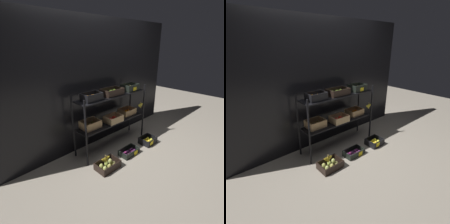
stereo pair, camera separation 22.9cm
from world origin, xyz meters
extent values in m
plane|color=gray|center=(0.00, 0.00, 0.00)|extent=(10.00, 10.00, 0.00)
cube|color=black|center=(0.00, 0.38, 1.14)|extent=(3.83, 0.12, 2.27)
cylinder|color=black|center=(-0.71, -0.18, 0.55)|extent=(0.03, 0.03, 1.10)
cylinder|color=black|center=(0.71, -0.18, 0.55)|extent=(0.03, 0.03, 1.10)
cylinder|color=black|center=(-0.71, 0.18, 0.55)|extent=(0.03, 0.03, 1.10)
cylinder|color=black|center=(0.71, 0.18, 0.55)|extent=(0.03, 0.03, 1.10)
cube|color=black|center=(0.00, 0.00, 0.50)|extent=(1.39, 0.32, 0.02)
cube|color=black|center=(0.00, 0.00, 0.99)|extent=(1.39, 0.32, 0.02)
cube|color=tan|center=(-0.46, 0.05, 0.51)|extent=(0.31, 0.25, 0.01)
cube|color=tan|center=(-0.46, -0.07, 0.58)|extent=(0.31, 0.02, 0.12)
cube|color=tan|center=(-0.46, 0.16, 0.58)|extent=(0.31, 0.02, 0.12)
cube|color=tan|center=(-0.60, 0.05, 0.58)|extent=(0.02, 0.22, 0.12)
cube|color=tan|center=(-0.31, 0.05, 0.58)|extent=(0.02, 0.22, 0.12)
ellipsoid|color=brown|center=(-0.53, 0.01, 0.55)|extent=(0.05, 0.05, 0.07)
ellipsoid|color=brown|center=(-0.46, 0.01, 0.55)|extent=(0.05, 0.05, 0.07)
ellipsoid|color=brown|center=(-0.39, 0.01, 0.55)|extent=(0.05, 0.05, 0.07)
ellipsoid|color=brown|center=(-0.53, 0.09, 0.55)|extent=(0.05, 0.05, 0.07)
ellipsoid|color=brown|center=(-0.46, 0.09, 0.55)|extent=(0.05, 0.05, 0.07)
ellipsoid|color=brown|center=(-0.38, 0.09, 0.55)|extent=(0.05, 0.05, 0.07)
cube|color=tan|center=(-0.01, -0.04, 0.51)|extent=(0.32, 0.23, 0.01)
cube|color=tan|center=(-0.01, -0.15, 0.57)|extent=(0.32, 0.02, 0.11)
cube|color=tan|center=(-0.01, 0.07, 0.57)|extent=(0.32, 0.02, 0.11)
cube|color=tan|center=(-0.16, -0.04, 0.57)|extent=(0.02, 0.20, 0.11)
cube|color=tan|center=(0.15, -0.04, 0.57)|extent=(0.02, 0.20, 0.11)
sphere|color=red|center=(-0.06, -0.07, 0.56)|extent=(0.07, 0.07, 0.07)
sphere|color=red|center=(0.05, -0.07, 0.56)|extent=(0.07, 0.07, 0.07)
sphere|color=red|center=(-0.06, -0.01, 0.56)|extent=(0.07, 0.07, 0.07)
sphere|color=red|center=(0.05, 0.00, 0.56)|extent=(0.07, 0.07, 0.07)
cube|color=tan|center=(0.45, 0.03, 0.51)|extent=(0.32, 0.24, 0.01)
cube|color=tan|center=(0.45, -0.08, 0.57)|extent=(0.32, 0.02, 0.10)
cube|color=tan|center=(0.45, 0.14, 0.57)|extent=(0.32, 0.02, 0.10)
cube|color=tan|center=(0.30, 0.03, 0.57)|extent=(0.02, 0.21, 0.10)
cube|color=tan|center=(0.60, 0.03, 0.57)|extent=(0.02, 0.21, 0.10)
sphere|color=orange|center=(0.37, 0.00, 0.55)|extent=(0.06, 0.06, 0.06)
sphere|color=orange|center=(0.45, 0.00, 0.55)|extent=(0.06, 0.06, 0.06)
sphere|color=orange|center=(0.53, 0.00, 0.55)|extent=(0.06, 0.06, 0.06)
sphere|color=orange|center=(0.37, 0.07, 0.55)|extent=(0.06, 0.06, 0.06)
sphere|color=orange|center=(0.45, 0.06, 0.55)|extent=(0.06, 0.06, 0.06)
sphere|color=orange|center=(0.52, 0.07, 0.55)|extent=(0.06, 0.06, 0.06)
cube|color=black|center=(-0.45, -0.01, 1.01)|extent=(0.31, 0.22, 0.01)
cube|color=black|center=(-0.45, -0.11, 1.07)|extent=(0.31, 0.02, 0.11)
cube|color=black|center=(-0.45, 0.09, 1.07)|extent=(0.31, 0.02, 0.11)
cube|color=black|center=(-0.60, -0.01, 1.07)|extent=(0.02, 0.19, 0.11)
cube|color=black|center=(-0.31, -0.01, 1.07)|extent=(0.02, 0.19, 0.11)
sphere|color=orange|center=(-0.50, -0.04, 1.05)|extent=(0.07, 0.07, 0.07)
sphere|color=orange|center=(-0.40, -0.04, 1.05)|extent=(0.07, 0.07, 0.07)
sphere|color=orange|center=(-0.51, 0.02, 1.05)|extent=(0.07, 0.07, 0.07)
sphere|color=orange|center=(-0.41, 0.02, 1.05)|extent=(0.07, 0.07, 0.07)
cube|color=black|center=(-0.01, 0.00, 1.01)|extent=(0.38, 0.25, 0.01)
cube|color=black|center=(-0.01, -0.12, 1.07)|extent=(0.38, 0.02, 0.10)
cube|color=black|center=(-0.01, 0.11, 1.07)|extent=(0.38, 0.02, 0.10)
cube|color=black|center=(-0.19, 0.00, 1.07)|extent=(0.02, 0.21, 0.10)
cube|color=black|center=(0.18, 0.00, 1.07)|extent=(0.02, 0.21, 0.10)
sphere|color=#8DBD36|center=(-0.10, -0.04, 1.05)|extent=(0.07, 0.07, 0.07)
sphere|color=#8DC644|center=(0.00, -0.04, 1.05)|extent=(0.07, 0.07, 0.07)
sphere|color=#82BE37|center=(0.08, -0.04, 1.05)|extent=(0.07, 0.07, 0.07)
sphere|color=#8FC145|center=(-0.10, 0.03, 1.05)|extent=(0.07, 0.07, 0.07)
sphere|color=#95BD3F|center=(0.00, 0.03, 1.05)|extent=(0.07, 0.07, 0.07)
sphere|color=#8FC332|center=(0.08, 0.03, 1.05)|extent=(0.07, 0.07, 0.07)
cube|color=black|center=(0.46, -0.01, 1.01)|extent=(0.31, 0.23, 0.01)
cube|color=black|center=(0.46, -0.12, 1.07)|extent=(0.31, 0.02, 0.11)
cube|color=black|center=(0.46, 0.09, 1.07)|extent=(0.31, 0.02, 0.11)
cube|color=black|center=(0.31, -0.01, 1.07)|extent=(0.02, 0.20, 0.11)
cube|color=black|center=(0.61, -0.01, 1.07)|extent=(0.02, 0.20, 0.11)
sphere|color=#D0BE56|center=(0.41, -0.04, 1.05)|extent=(0.07, 0.07, 0.07)
sphere|color=#E7C054|center=(0.52, -0.04, 1.05)|extent=(0.07, 0.07, 0.07)
sphere|color=gold|center=(0.41, 0.02, 1.05)|extent=(0.07, 0.07, 0.07)
sphere|color=gold|center=(0.51, 0.01, 1.05)|extent=(0.07, 0.07, 0.07)
cube|color=yellow|center=(0.47, -0.13, 1.05)|extent=(0.09, 0.01, 0.06)
cylinder|color=brown|center=(0.75, -0.07, 0.70)|extent=(0.02, 0.02, 0.02)
ellipsoid|color=yellow|center=(0.72, -0.06, 0.64)|extent=(0.10, 0.03, 0.09)
ellipsoid|color=yellow|center=(0.74, -0.07, 0.64)|extent=(0.08, 0.03, 0.11)
ellipsoid|color=yellow|center=(0.75, -0.08, 0.64)|extent=(0.05, 0.03, 0.11)
ellipsoid|color=yellow|center=(0.76, -0.08, 0.64)|extent=(0.05, 0.03, 0.11)
ellipsoid|color=yellow|center=(0.77, -0.07, 0.64)|extent=(0.08, 0.03, 0.10)
ellipsoid|color=yellow|center=(0.78, -0.07, 0.64)|extent=(0.10, 0.03, 0.09)
cube|color=black|center=(-0.53, -0.45, 0.01)|extent=(0.37, 0.25, 0.01)
cube|color=black|center=(-0.53, -0.57, 0.07)|extent=(0.37, 0.02, 0.11)
cube|color=black|center=(-0.53, -0.33, 0.07)|extent=(0.37, 0.02, 0.11)
cube|color=black|center=(-0.71, -0.45, 0.07)|extent=(0.02, 0.22, 0.11)
cube|color=black|center=(-0.35, -0.45, 0.07)|extent=(0.02, 0.22, 0.11)
ellipsoid|color=#B4BC60|center=(-0.62, -0.49, 0.06)|extent=(0.07, 0.07, 0.09)
ellipsoid|color=tan|center=(-0.53, -0.49, 0.06)|extent=(0.07, 0.07, 0.09)
ellipsoid|color=tan|center=(-0.44, -0.49, 0.06)|extent=(0.07, 0.07, 0.09)
ellipsoid|color=#AAAD52|center=(-0.62, -0.41, 0.06)|extent=(0.07, 0.07, 0.09)
ellipsoid|color=#A7BB4C|center=(-0.52, -0.42, 0.06)|extent=(0.07, 0.07, 0.09)
ellipsoid|color=#B1B95F|center=(-0.43, -0.41, 0.06)|extent=(0.07, 0.07, 0.09)
cube|color=black|center=(0.00, -0.43, 0.01)|extent=(0.36, 0.21, 0.01)
cube|color=black|center=(0.00, -0.53, 0.06)|extent=(0.36, 0.02, 0.09)
cube|color=black|center=(0.00, -0.34, 0.06)|extent=(0.36, 0.02, 0.09)
cube|color=black|center=(-0.17, -0.43, 0.06)|extent=(0.02, 0.18, 0.09)
cube|color=black|center=(0.17, -0.43, 0.06)|extent=(0.02, 0.18, 0.09)
sphere|color=#58275C|center=(-0.11, -0.46, 0.04)|extent=(0.05, 0.05, 0.05)
sphere|color=#64274F|center=(-0.05, -0.47, 0.04)|extent=(0.05, 0.05, 0.05)
sphere|color=#5C1B55|center=(0.00, -0.47, 0.04)|extent=(0.05, 0.05, 0.05)
sphere|color=#591E4D|center=(0.06, -0.47, 0.04)|extent=(0.05, 0.05, 0.05)
sphere|color=#5E1A59|center=(0.11, -0.47, 0.04)|extent=(0.05, 0.05, 0.05)
sphere|color=#651F5D|center=(-0.11, -0.40, 0.04)|extent=(0.05, 0.05, 0.05)
sphere|color=#6C1B49|center=(-0.05, -0.40, 0.04)|extent=(0.05, 0.05, 0.05)
sphere|color=#55295A|center=(0.00, -0.40, 0.04)|extent=(0.05, 0.05, 0.05)
sphere|color=#67275B|center=(0.06, -0.40, 0.04)|extent=(0.05, 0.05, 0.05)
sphere|color=#572253|center=(0.11, -0.40, 0.04)|extent=(0.05, 0.05, 0.05)
cube|color=yellow|center=(0.07, -0.54, 0.05)|extent=(0.09, 0.00, 0.08)
cube|color=black|center=(0.55, -0.45, 0.01)|extent=(0.30, 0.25, 0.01)
cube|color=black|center=(0.55, -0.57, 0.07)|extent=(0.30, 0.02, 0.11)
cube|color=black|center=(0.55, -0.33, 0.07)|extent=(0.30, 0.02, 0.11)
cube|color=black|center=(0.40, -0.45, 0.07)|extent=(0.02, 0.22, 0.11)
cube|color=black|center=(0.69, -0.45, 0.07)|extent=(0.02, 0.22, 0.11)
ellipsoid|color=yellow|center=(0.48, -0.48, 0.05)|extent=(0.06, 0.06, 0.08)
ellipsoid|color=yellow|center=(0.54, -0.48, 0.05)|extent=(0.06, 0.06, 0.08)
ellipsoid|color=yellow|center=(0.62, -0.49, 0.05)|extent=(0.06, 0.06, 0.08)
ellipsoid|color=yellow|center=(0.48, -0.41, 0.05)|extent=(0.06, 0.06, 0.08)
ellipsoid|color=yellow|center=(0.55, -0.41, 0.05)|extent=(0.06, 0.06, 0.08)
ellipsoid|color=yellow|center=(0.61, -0.41, 0.05)|extent=(0.06, 0.06, 0.08)
cube|color=yellow|center=(0.50, -0.58, 0.07)|extent=(0.09, 0.01, 0.08)
cylinder|color=brown|center=(-0.57, -0.45, 0.25)|extent=(0.02, 0.02, 0.02)
ellipsoid|color=yellow|center=(-0.60, -0.44, 0.18)|extent=(0.11, 0.03, 0.10)
ellipsoid|color=yellow|center=(-0.59, -0.44, 0.18)|extent=(0.09, 0.03, 0.11)
ellipsoid|color=yellow|center=(-0.58, -0.45, 0.18)|extent=(0.05, 0.03, 0.12)
ellipsoid|color=yellow|center=(-0.56, -0.45, 0.18)|extent=(0.05, 0.03, 0.12)
ellipsoid|color=yellow|center=(-0.55, -0.45, 0.18)|extent=(0.08, 0.03, 0.11)
ellipsoid|color=yellow|center=(-0.54, -0.44, 0.18)|extent=(0.11, 0.04, 0.09)
camera|label=1|loc=(-2.04, -2.12, 1.85)|focal=28.02mm
camera|label=2|loc=(-1.87, -2.27, 1.85)|focal=28.02mm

